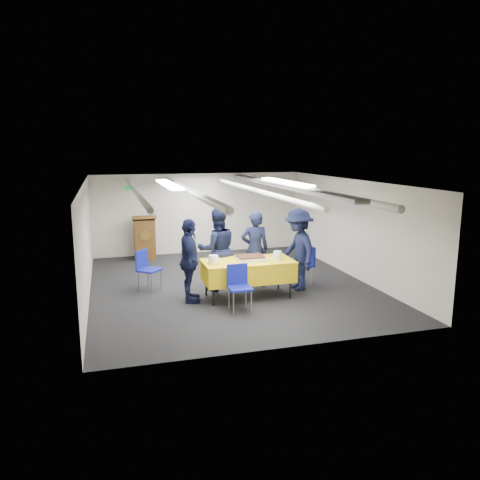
# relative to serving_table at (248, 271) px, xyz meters

# --- Properties ---
(ground) EXTENTS (7.00, 7.00, 0.00)m
(ground) POSITION_rel_serving_table_xyz_m (-0.14, 0.95, -0.56)
(ground) COLOR black
(ground) RESTS_ON ground
(room_shell) EXTENTS (6.00, 7.00, 2.30)m
(room_shell) POSITION_rel_serving_table_xyz_m (-0.04, 1.35, 1.25)
(room_shell) COLOR silver
(room_shell) RESTS_ON ground
(serving_table) EXTENTS (1.84, 0.91, 0.77)m
(serving_table) POSITION_rel_serving_table_xyz_m (0.00, 0.00, 0.00)
(serving_table) COLOR black
(serving_table) RESTS_ON ground
(sheet_cake) EXTENTS (0.57, 0.44, 0.10)m
(sheet_cake) POSITION_rel_serving_table_xyz_m (0.05, 0.02, 0.26)
(sheet_cake) COLOR white
(sheet_cake) RESTS_ON serving_table
(plate_stack_left) EXTENTS (0.22, 0.22, 0.16)m
(plate_stack_left) POSITION_rel_serving_table_xyz_m (-0.72, -0.05, 0.29)
(plate_stack_left) COLOR white
(plate_stack_left) RESTS_ON serving_table
(plate_stack_right) EXTENTS (0.20, 0.20, 0.17)m
(plate_stack_right) POSITION_rel_serving_table_xyz_m (0.62, -0.05, 0.29)
(plate_stack_right) COLOR white
(plate_stack_right) RESTS_ON serving_table
(podium) EXTENTS (0.62, 0.53, 1.25)m
(podium) POSITION_rel_serving_table_xyz_m (-1.74, 3.99, 0.05)
(podium) COLOR brown
(podium) RESTS_ON ground
(chair_near) EXTENTS (0.42, 0.42, 0.87)m
(chair_near) POSITION_rel_serving_table_xyz_m (-0.39, -0.69, -0.03)
(chair_near) COLOR gray
(chair_near) RESTS_ON ground
(chair_right) EXTENTS (0.48, 0.48, 0.87)m
(chair_right) POSITION_rel_serving_table_xyz_m (1.51, 0.51, -0.03)
(chair_right) COLOR gray
(chair_right) RESTS_ON ground
(chair_left) EXTENTS (0.59, 0.59, 0.87)m
(chair_left) POSITION_rel_serving_table_xyz_m (-1.96, 1.08, -0.03)
(chair_left) COLOR gray
(chair_left) RESTS_ON ground
(sailor_a) EXTENTS (0.67, 0.49, 1.67)m
(sailor_a) POSITION_rel_serving_table_xyz_m (0.37, 0.70, 0.28)
(sailor_a) COLOR black
(sailor_a) RESTS_ON ground
(sailor_b) EXTENTS (0.87, 0.68, 1.77)m
(sailor_b) POSITION_rel_serving_table_xyz_m (-0.47, 0.70, 0.32)
(sailor_b) COLOR black
(sailor_b) RESTS_ON ground
(sailor_c) EXTENTS (0.54, 1.02, 1.67)m
(sailor_c) POSITION_rel_serving_table_xyz_m (-1.19, 0.03, 0.28)
(sailor_c) COLOR black
(sailor_c) RESTS_ON ground
(sailor_d) EXTENTS (0.71, 1.17, 1.76)m
(sailor_d) POSITION_rel_serving_table_xyz_m (1.20, 0.24, 0.32)
(sailor_d) COLOR black
(sailor_d) RESTS_ON ground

